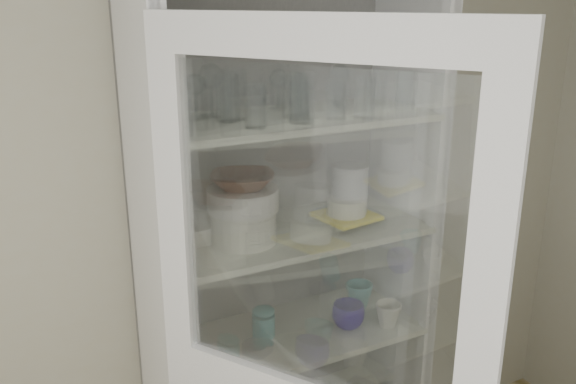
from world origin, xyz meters
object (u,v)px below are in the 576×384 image
pantry_cabinet (280,304)px  goblet_1 (211,88)px  plate_stack_front (244,225)px  white_canister (179,344)px  goblet_0 (196,94)px  goblet_3 (340,83)px  plate_stack_back (188,229)px  glass_platter (346,220)px  mug_blue (348,315)px  cream_bowl (243,199)px  yellow_trivet (346,216)px  mug_white (388,315)px  terracotta_bowl (243,181)px  measuring_cups (255,348)px  mug_teal (359,295)px  white_ramekin (347,206)px  teal_jar (264,323)px  grey_bowl_stack (350,192)px  goblet_2 (279,88)px

pantry_cabinet → goblet_1: 0.85m
plate_stack_front → white_canister: size_ratio=1.85×
pantry_cabinet → goblet_1: size_ratio=11.40×
goblet_0 → goblet_3: 0.53m
plate_stack_front → plate_stack_back: plate_stack_front is taller
goblet_0 → white_canister: bearing=-151.3°
goblet_1 → glass_platter: goblet_1 is taller
mug_blue → cream_bowl: bearing=150.2°
plate_stack_front → yellow_trivet: bearing=-0.5°
goblet_0 → mug_white: 1.07m
goblet_0 → mug_white: bearing=-18.5°
terracotta_bowl → glass_platter: size_ratio=0.71×
goblet_1 → cream_bowl: goblet_1 is taller
goblet_0 → measuring_cups: (0.12, -0.15, -0.86)m
plate_stack_back → mug_teal: 0.77m
cream_bowl → yellow_trivet: cream_bowl is taller
white_ramekin → teal_jar: bearing=171.5°
goblet_3 → teal_jar: size_ratio=1.61×
grey_bowl_stack → mug_white: bearing=-53.9°
goblet_0 → measuring_cups: goblet_0 is taller
yellow_trivet → teal_jar: bearing=171.5°
teal_jar → measuring_cups: teal_jar is taller
goblet_3 → white_ramekin: goblet_3 is taller
plate_stack_front → goblet_0: bearing=136.5°
pantry_cabinet → goblet_0: bearing=178.2°
goblet_0 → plate_stack_front: size_ratio=0.73×
goblet_3 → plate_stack_back: 0.73m
cream_bowl → mug_white: 0.74m
terracotta_bowl → white_canister: terracotta_bowl is taller
pantry_cabinet → mug_teal: (0.33, -0.03, -0.03)m
white_ramekin → mug_white: 0.45m
plate_stack_front → white_canister: bearing=171.1°
terracotta_bowl → mug_blue: 0.69m
goblet_2 → yellow_trivet: goblet_2 is taller
goblet_1 → glass_platter: size_ratio=0.64×
cream_bowl → measuring_cups: cream_bowl is taller
grey_bowl_stack → mug_white: size_ratio=2.05×
goblet_2 → white_canister: 0.93m
mug_teal → white_canister: 0.74m
white_ramekin → glass_platter: bearing=0.0°
goblet_0 → plate_stack_back: bearing=152.8°
goblet_3 → grey_bowl_stack: (0.00, -0.08, -0.38)m
terracotta_bowl → glass_platter: terracotta_bowl is taller
goblet_0 → yellow_trivet: goblet_0 is taller
glass_platter → white_canister: (-0.63, 0.04, -0.35)m
teal_jar → mug_white: bearing=-19.2°
goblet_2 → measuring_cups: 0.90m
goblet_1 → plate_stack_front: goblet_1 is taller
glass_platter → white_ramekin: size_ratio=2.08×
yellow_trivet → goblet_2: bearing=146.0°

